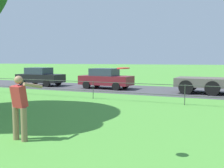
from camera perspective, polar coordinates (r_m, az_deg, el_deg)
name	(u,v)px	position (r m, az deg, el deg)	size (l,w,h in m)	color
street_strip	(129,89)	(19.67, 3.64, -1.09)	(80.00, 6.02, 0.01)	#424247
park_fence	(93,87)	(14.54, -4.14, -0.62)	(39.80, 0.04, 1.00)	#333833
person_thrower	(20,106)	(7.34, -19.47, -4.47)	(0.58, 0.77, 1.73)	#846B4C
frisbee	(123,68)	(5.51, 2.46, 3.46)	(0.37, 0.37, 0.03)	red
car_black_far_right	(40,76)	(23.17, -15.40, 1.59)	(4.04, 1.89, 1.54)	black
car_maroon_far_left	(106,78)	(19.93, -1.41, 1.23)	(4.06, 1.92, 1.54)	maroon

